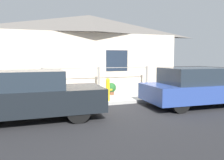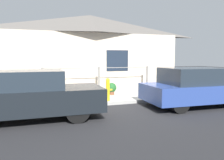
{
  "view_description": "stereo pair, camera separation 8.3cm",
  "coord_description": "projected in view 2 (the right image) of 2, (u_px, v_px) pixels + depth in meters",
  "views": [
    {
      "loc": [
        -2.62,
        -7.46,
        1.74
      ],
      "look_at": [
        0.08,
        0.3,
        0.9
      ],
      "focal_mm": 35.0,
      "sensor_mm": 36.0,
      "label": 1
    },
    {
      "loc": [
        -2.54,
        -7.49,
        1.74
      ],
      "look_at": [
        0.08,
        0.3,
        0.9
      ],
      "focal_mm": 35.0,
      "sensor_mm": 36.0,
      "label": 2
    }
  ],
  "objects": [
    {
      "name": "potted_plant_near_hydrant",
      "position": [
        112.0,
        88.0,
        9.59
      ],
      "size": [
        0.42,
        0.42,
        0.53
      ],
      "color": "brown",
      "rests_on": "sidewalk"
    },
    {
      "name": "car_left",
      "position": [
        25.0,
        95.0,
        6.04
      ],
      "size": [
        4.2,
        1.69,
        1.39
      ],
      "rotation": [
        0.0,
        0.0,
        -0.01
      ],
      "color": "black",
      "rests_on": "ground_plane"
    },
    {
      "name": "fire_hydrant",
      "position": [
        108.0,
        89.0,
        8.22
      ],
      "size": [
        0.35,
        0.16,
        0.86
      ],
      "color": "yellow",
      "rests_on": "sidewalk"
    },
    {
      "name": "car_right",
      "position": [
        195.0,
        87.0,
        7.84
      ],
      "size": [
        3.81,
        1.89,
        1.38
      ],
      "rotation": [
        0.0,
        0.0,
        -0.03
      ],
      "color": "#2D4793",
      "rests_on": "ground_plane"
    },
    {
      "name": "sidewalk",
      "position": [
        105.0,
        99.0,
        9.0
      ],
      "size": [
        24.0,
        2.04,
        0.12
      ],
      "color": "#B2AFA8",
      "rests_on": "ground_plane"
    },
    {
      "name": "fence",
      "position": [
        99.0,
        79.0,
        9.74
      ],
      "size": [
        4.9,
        0.1,
        1.22
      ],
      "color": "gray",
      "rests_on": "sidewalk"
    },
    {
      "name": "ground_plane",
      "position": [
        113.0,
        105.0,
        8.04
      ],
      "size": [
        60.0,
        60.0,
        0.0
      ],
      "primitive_type": "plane",
      "color": "#262628"
    },
    {
      "name": "house",
      "position": [
        91.0,
        30.0,
        10.97
      ],
      "size": [
        9.06,
        2.23,
        3.89
      ],
      "color": "beige",
      "rests_on": "ground_plane"
    }
  ]
}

